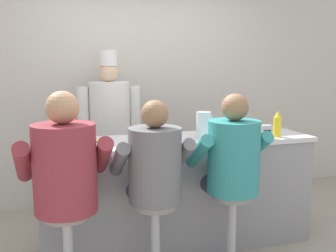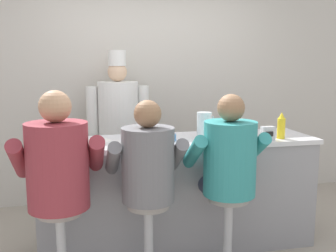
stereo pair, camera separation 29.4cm
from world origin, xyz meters
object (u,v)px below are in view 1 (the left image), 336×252
(breakfast_plate, at_px, (97,142))
(diner_seated_grey, at_px, (154,170))
(cereal_bowl, at_px, (169,137))
(cook_in_whites_near, at_px, (110,124))
(diner_seated_maroon, at_px, (65,172))
(diner_seated_teal, at_px, (231,161))
(mustard_bottle_yellow, at_px, (277,125))
(napkin_dispenser_chrome, at_px, (265,132))
(coffee_mug_white, at_px, (39,144))
(ketchup_bottle_red, at_px, (235,125))
(hot_sauce_bottle_orange, at_px, (241,128))
(water_pitcher_clear, at_px, (204,125))

(breakfast_plate, relative_size, diner_seated_grey, 0.17)
(cereal_bowl, height_order, cook_in_whites_near, cook_in_whites_near)
(diner_seated_maroon, bearing_deg, diner_seated_grey, -0.38)
(diner_seated_grey, bearing_deg, cook_in_whites_near, 91.81)
(cereal_bowl, bearing_deg, diner_seated_teal, -52.29)
(diner_seated_maroon, bearing_deg, breakfast_plate, 59.40)
(cook_in_whites_near, bearing_deg, mustard_bottle_yellow, -44.06)
(mustard_bottle_yellow, relative_size, diner_seated_maroon, 0.16)
(diner_seated_maroon, bearing_deg, napkin_dispenser_chrome, 9.28)
(mustard_bottle_yellow, height_order, cereal_bowl, mustard_bottle_yellow)
(diner_seated_teal, xyz_separation_m, cook_in_whites_near, (-0.67, 1.57, 0.09))
(breakfast_plate, height_order, coffee_mug_white, coffee_mug_white)
(coffee_mug_white, relative_size, diner_seated_maroon, 0.10)
(ketchup_bottle_red, bearing_deg, breakfast_plate, 175.77)
(hot_sauce_bottle_orange, distance_m, napkin_dispenser_chrome, 0.21)
(diner_seated_teal, bearing_deg, napkin_dispenser_chrome, 31.19)
(cereal_bowl, distance_m, diner_seated_teal, 0.60)
(diner_seated_teal, bearing_deg, mustard_bottle_yellow, 28.01)
(diner_seated_grey, height_order, cook_in_whites_near, cook_in_whites_near)
(cereal_bowl, relative_size, cook_in_whites_near, 0.07)
(mustard_bottle_yellow, xyz_separation_m, hot_sauce_bottle_orange, (-0.30, 0.11, -0.03))
(napkin_dispenser_chrome, bearing_deg, coffee_mug_white, 176.78)
(diner_seated_teal, bearing_deg, coffee_mug_white, 164.56)
(ketchup_bottle_red, distance_m, napkin_dispenser_chrome, 0.26)
(diner_seated_teal, bearing_deg, diner_seated_maroon, 179.88)
(breakfast_plate, distance_m, cereal_bowl, 0.60)
(hot_sauce_bottle_orange, distance_m, cereal_bowl, 0.67)
(cereal_bowl, bearing_deg, napkin_dispenser_chrome, -12.33)
(coffee_mug_white, bearing_deg, napkin_dispenser_chrome, -3.22)
(ketchup_bottle_red, distance_m, cereal_bowl, 0.60)
(ketchup_bottle_red, xyz_separation_m, diner_seated_teal, (-0.24, -0.40, -0.21))
(hot_sauce_bottle_orange, bearing_deg, cook_in_whites_near, 130.89)
(napkin_dispenser_chrome, height_order, diner_seated_teal, diner_seated_teal)
(ketchup_bottle_red, distance_m, diner_seated_maroon, 1.54)
(hot_sauce_bottle_orange, relative_size, water_pitcher_clear, 0.64)
(hot_sauce_bottle_orange, distance_m, cook_in_whites_near, 1.50)
(breakfast_plate, xyz_separation_m, diner_seated_grey, (0.33, -0.49, -0.13))
(water_pitcher_clear, xyz_separation_m, cook_in_whites_near, (-0.62, 1.13, -0.12))
(hot_sauce_bottle_orange, xyz_separation_m, napkin_dispenser_chrome, (0.15, -0.15, -0.01))
(diner_seated_grey, bearing_deg, mustard_bottle_yellow, 14.86)
(breakfast_plate, xyz_separation_m, napkin_dispenser_chrome, (1.42, -0.21, 0.05))
(napkin_dispenser_chrome, distance_m, diner_seated_grey, 1.13)
(diner_seated_grey, bearing_deg, diner_seated_maroon, 179.62)
(ketchup_bottle_red, xyz_separation_m, cereal_bowl, (-0.59, 0.06, -0.09))
(mustard_bottle_yellow, bearing_deg, cook_in_whites_near, 135.94)
(diner_seated_maroon, bearing_deg, hot_sauce_bottle_orange, 15.40)
(breakfast_plate, relative_size, diner_seated_teal, 0.16)
(diner_seated_maroon, distance_m, diner_seated_grey, 0.62)
(diner_seated_teal, bearing_deg, water_pitcher_clear, 96.32)
(napkin_dispenser_chrome, xyz_separation_m, diner_seated_teal, (-0.46, -0.28, -0.16))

